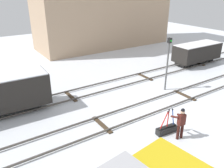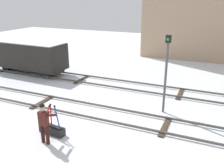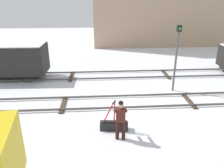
{
  "view_description": "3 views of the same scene",
  "coord_description": "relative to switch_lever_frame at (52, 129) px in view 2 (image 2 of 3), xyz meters",
  "views": [
    {
      "loc": [
        -9.16,
        -9.67,
        7.4
      ],
      "look_at": [
        -1.55,
        1.94,
        1.43
      ],
      "focal_mm": 36.72,
      "sensor_mm": 36.0,
      "label": 1
    },
    {
      "loc": [
        5.26,
        -10.14,
        5.68
      ],
      "look_at": [
        0.26,
        1.32,
        1.24
      ],
      "focal_mm": 39.09,
      "sensor_mm": 36.0,
      "label": 2
    },
    {
      "loc": [
        -1.63,
        -11.11,
        5.67
      ],
      "look_at": [
        -0.77,
        1.09,
        0.73
      ],
      "focal_mm": 36.02,
      "sensor_mm": 36.0,
      "label": 3
    }
  ],
  "objects": [
    {
      "name": "rail_worker",
      "position": [
        0.21,
        -0.69,
        0.76
      ],
      "size": [
        0.58,
        0.71,
        1.78
      ],
      "rotation": [
        0.0,
        0.0,
        -0.1
      ],
      "color": "#351511",
      "rests_on": "ground_plane"
    },
    {
      "name": "freight_car_back_track",
      "position": [
        -7.38,
        6.98,
        1.18
      ],
      "size": [
        6.36,
        2.29,
        2.49
      ],
      "rotation": [
        0.0,
        0.0,
        -0.03
      ],
      "color": "#2D2B28",
      "rests_on": "ground_plane"
    },
    {
      "name": "switch_lever_frame",
      "position": [
        0.0,
        0.0,
        0.0
      ],
      "size": [
        1.27,
        0.48,
        1.45
      ],
      "rotation": [
        0.0,
        0.0,
        -0.1
      ],
      "color": "black",
      "rests_on": "ground_plane"
    },
    {
      "name": "track_siding_near",
      "position": [
        0.94,
        6.98,
        -0.14
      ],
      "size": [
        44.0,
        1.94,
        0.18
      ],
      "color": "#4C4742",
      "rests_on": "ground_plane"
    },
    {
      "name": "track_main_line",
      "position": [
        0.94,
        2.55,
        -0.14
      ],
      "size": [
        44.0,
        1.94,
        0.18
      ],
      "color": "#4C4742",
      "rests_on": "ground_plane"
    },
    {
      "name": "signal_post",
      "position": [
        4.02,
        4.1,
        2.2
      ],
      "size": [
        0.24,
        0.32,
        4.02
      ],
      "color": "#4C4C4C",
      "rests_on": "ground_plane"
    },
    {
      "name": "ground_plane",
      "position": [
        0.94,
        2.55,
        -0.25
      ],
      "size": [
        60.0,
        60.0,
        0.0
      ],
      "primitive_type": "plane",
      "color": "silver"
    }
  ]
}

